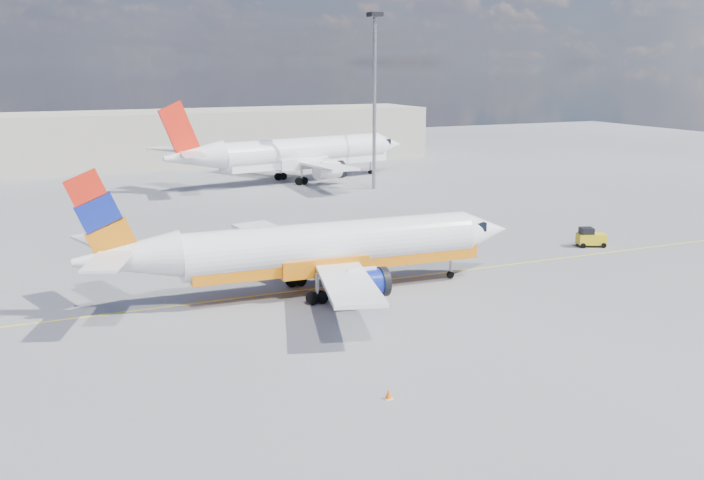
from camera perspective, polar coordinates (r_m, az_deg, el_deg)
name	(u,v)px	position (r m, az deg, el deg)	size (l,w,h in m)	color
ground	(400,291)	(53.33, 3.54, -3.76)	(240.00, 240.00, 0.00)	#5D5D62
taxi_line	(381,280)	(55.90, 2.12, -2.96)	(70.00, 0.15, 0.01)	yellow
terminal_main	(205,136)	(124.16, -10.63, 7.41)	(70.00, 14.00, 8.00)	#B4AC9B
main_jet	(318,249)	(52.06, -2.49, -0.65)	(30.46, 24.08, 9.23)	white
second_jet	(297,154)	(102.04, -4.01, 6.27)	(36.12, 27.83, 10.90)	white
gse_tug	(590,238)	(68.93, 16.94, 0.17)	(2.57, 2.10, 1.63)	black
traffic_cone	(389,394)	(36.84, 2.69, -11.11)	(0.36, 0.36, 0.51)	white
floodlight_mast	(374,85)	(95.33, 1.65, 11.20)	(1.53, 1.53, 20.91)	gray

